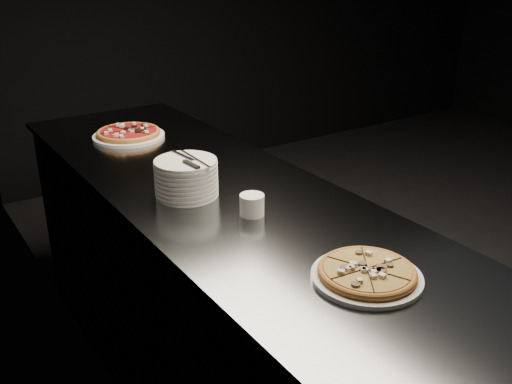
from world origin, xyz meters
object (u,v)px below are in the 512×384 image
plate_stack (186,178)px  ramekin (252,204)px  counter (218,293)px  cutlery (190,160)px  pizza_mushroom (367,273)px  pizza_tomato (129,134)px

plate_stack → ramekin: plate_stack is taller
counter → cutlery: size_ratio=10.61×
pizza_mushroom → plate_stack: 0.77m
plate_stack → pizza_mushroom: bearing=-80.3°
counter → pizza_tomato: bearing=93.0°
counter → ramekin: ramekin is taller
pizza_tomato → ramekin: (0.01, -1.00, 0.02)m
plate_stack → cutlery: (0.01, -0.02, 0.07)m
plate_stack → pizza_tomato: bearing=83.4°
pizza_mushroom → pizza_tomato: (-0.04, 1.49, 0.00)m
pizza_tomato → plate_stack: (-0.08, -0.74, 0.04)m
pizza_mushroom → cutlery: (-0.12, 0.74, 0.11)m
counter → pizza_mushroom: bearing=-89.5°
cutlery → pizza_mushroom: bearing=-86.3°
counter → pizza_mushroom: size_ratio=8.47×
pizza_mushroom → plate_stack: size_ratio=1.34×
pizza_tomato → plate_stack: plate_stack is taller
pizza_mushroom → pizza_tomato: size_ratio=0.90×
pizza_mushroom → plate_stack: (-0.13, 0.75, 0.05)m
pizza_mushroom → cutlery: 0.75m
pizza_tomato → plate_stack: 0.74m
cutlery → pizza_tomato: bearing=78.7°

